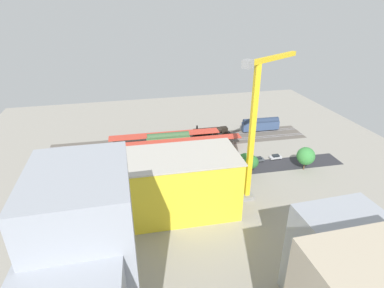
# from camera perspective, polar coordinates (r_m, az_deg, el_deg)

# --- Properties ---
(ground_plane) EXTENTS (170.78, 170.78, 0.00)m
(ground_plane) POSITION_cam_1_polar(r_m,az_deg,el_deg) (111.75, 0.39, -4.03)
(ground_plane) COLOR gray
(ground_plane) RESTS_ON ground
(rail_bed) EXTENTS (107.09, 17.14, 0.01)m
(rail_bed) POSITION_cam_1_polar(r_m,az_deg,el_deg) (130.73, -1.81, 0.53)
(rail_bed) COLOR #5B544C
(rail_bed) RESTS_ON ground
(street_asphalt) EXTENTS (106.94, 11.92, 0.01)m
(street_asphalt) POSITION_cam_1_polar(r_m,az_deg,el_deg) (107.43, 1.02, -5.34)
(street_asphalt) COLOR #2D2D33
(street_asphalt) RESTS_ON ground
(track_rails) EXTENTS (106.70, 10.71, 0.12)m
(track_rails) POSITION_cam_1_polar(r_m,az_deg,el_deg) (130.65, -1.81, 0.61)
(track_rails) COLOR #9E9EA8
(track_rails) RESTS_ON ground
(platform_canopy_near) EXTENTS (52.68, 5.70, 4.30)m
(platform_canopy_near) POSITION_cam_1_polar(r_m,az_deg,el_deg) (121.13, -3.01, 0.54)
(platform_canopy_near) COLOR #C63D2D
(platform_canopy_near) RESTS_ON ground
(platform_canopy_far) EXTENTS (45.18, 6.25, 4.05)m
(platform_canopy_far) POSITION_cam_1_polar(r_m,az_deg,el_deg) (127.92, -4.98, 1.76)
(platform_canopy_far) COLOR #C63D2D
(platform_canopy_far) RESTS_ON ground
(locomotive) EXTENTS (16.40, 3.17, 5.06)m
(locomotive) POSITION_cam_1_polar(r_m,az_deg,el_deg) (135.85, 3.69, 2.31)
(locomotive) COLOR black
(locomotive) RESTS_ON ground
(passenger_coach) EXTENTS (17.00, 3.47, 6.10)m
(passenger_coach) POSITION_cam_1_polar(r_m,az_deg,el_deg) (143.09, 12.46, 3.57)
(passenger_coach) COLOR black
(passenger_coach) RESTS_ON ground
(freight_coach_far) EXTENTS (17.59, 3.41, 5.73)m
(freight_coach_far) POSITION_cam_1_polar(r_m,az_deg,el_deg) (125.73, -4.37, 0.92)
(freight_coach_far) COLOR black
(freight_coach_far) RESTS_ON ground
(parked_car_0) EXTENTS (4.47, 1.94, 1.61)m
(parked_car_0) POSITION_cam_1_polar(r_m,az_deg,el_deg) (120.30, 15.06, -2.33)
(parked_car_0) COLOR black
(parked_car_0) RESTS_ON ground
(parked_car_1) EXTENTS (4.19, 1.81, 1.66)m
(parked_car_1) POSITION_cam_1_polar(r_m,az_deg,el_deg) (116.99, 12.07, -2.80)
(parked_car_1) COLOR black
(parked_car_1) RESTS_ON ground
(parked_car_2) EXTENTS (4.73, 1.98, 1.71)m
(parked_car_2) POSITION_cam_1_polar(r_m,az_deg,el_deg) (114.92, 9.21, -3.08)
(parked_car_2) COLOR black
(parked_car_2) RESTS_ON ground
(parked_car_3) EXTENTS (4.27, 1.86, 1.66)m
(parked_car_3) POSITION_cam_1_polar(r_m,az_deg,el_deg) (112.74, 5.76, -3.46)
(parked_car_3) COLOR black
(parked_car_3) RESTS_ON ground
(parked_car_4) EXTENTS (4.06, 1.80, 1.69)m
(parked_car_4) POSITION_cam_1_polar(r_m,az_deg,el_deg) (110.77, 2.47, -3.90)
(parked_car_4) COLOR black
(parked_car_4) RESTS_ON ground
(parked_car_5) EXTENTS (4.77, 1.92, 1.79)m
(parked_car_5) POSITION_cam_1_polar(r_m,az_deg,el_deg) (109.15, -0.51, -4.32)
(parked_car_5) COLOR black
(parked_car_5) RESTS_ON ground
(parked_car_6) EXTENTS (4.53, 1.87, 1.56)m
(parked_car_6) POSITION_cam_1_polar(r_m,az_deg,el_deg) (107.96, -4.04, -4.81)
(parked_car_6) COLOR black
(parked_car_6) RESTS_ON ground
(construction_building) EXTENTS (34.37, 17.20, 16.97)m
(construction_building) POSITION_cam_1_polar(r_m,az_deg,el_deg) (85.51, -3.26, -7.49)
(construction_building) COLOR yellow
(construction_building) RESTS_ON ground
(construction_roof_slab) EXTENTS (34.98, 17.82, 0.40)m
(construction_roof_slab) POSITION_cam_1_polar(r_m,az_deg,el_deg) (81.14, -3.41, -2.33)
(construction_roof_slab) COLOR #B7B2A8
(construction_roof_slab) RESTS_ON construction_building
(tower_crane) EXTENTS (20.65, 13.78, 41.45)m
(tower_crane) POSITION_cam_1_polar(r_m,az_deg,el_deg) (86.47, 11.59, 3.76)
(tower_crane) COLOR gray
(tower_crane) RESTS_ON ground
(box_truck_0) EXTENTS (9.32, 3.28, 3.62)m
(box_truck_0) POSITION_cam_1_polar(r_m,az_deg,el_deg) (100.16, -11.81, -7.25)
(box_truck_0) COLOR black
(box_truck_0) RESTS_ON ground
(box_truck_1) EXTENTS (9.01, 2.94, 3.13)m
(box_truck_1) POSITION_cam_1_polar(r_m,az_deg,el_deg) (100.90, -5.34, -6.62)
(box_truck_1) COLOR black
(box_truck_1) RESTS_ON ground
(box_truck_2) EXTENTS (9.05, 2.91, 3.13)m
(box_truck_2) POSITION_cam_1_polar(r_m,az_deg,el_deg) (104.53, 3.40, -5.33)
(box_truck_2) COLOR black
(box_truck_2) RESTS_ON ground
(street_tree_0) EXTENTS (4.50, 4.50, 7.67)m
(street_tree_0) POSITION_cam_1_polar(r_m,az_deg,el_deg) (104.92, 10.90, -3.26)
(street_tree_0) COLOR brown
(street_tree_0) RESTS_ON ground
(street_tree_1) EXTENTS (4.60, 4.60, 7.26)m
(street_tree_1) POSITION_cam_1_polar(r_m,az_deg,el_deg) (101.39, 3.81, -4.18)
(street_tree_1) COLOR brown
(street_tree_1) RESTS_ON ground
(street_tree_2) EXTENTS (5.63, 5.63, 8.40)m
(street_tree_2) POSITION_cam_1_polar(r_m,az_deg,el_deg) (104.42, 9.74, -3.20)
(street_tree_2) COLOR brown
(street_tree_2) RESTS_ON ground
(street_tree_3) EXTENTS (5.69, 5.69, 8.68)m
(street_tree_3) POSITION_cam_1_polar(r_m,az_deg,el_deg) (100.00, 0.94, -3.99)
(street_tree_3) COLOR brown
(street_tree_3) RESTS_ON ground
(street_tree_4) EXTENTS (6.20, 6.20, 8.35)m
(street_tree_4) POSITION_cam_1_polar(r_m,az_deg,el_deg) (114.08, 20.14, -2.08)
(street_tree_4) COLOR brown
(street_tree_4) RESTS_ON ground
(traffic_light) EXTENTS (0.50, 0.36, 7.23)m
(traffic_light) POSITION_cam_1_polar(r_m,az_deg,el_deg) (102.18, 4.46, -4.08)
(traffic_light) COLOR #333333
(traffic_light) RESTS_ON ground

